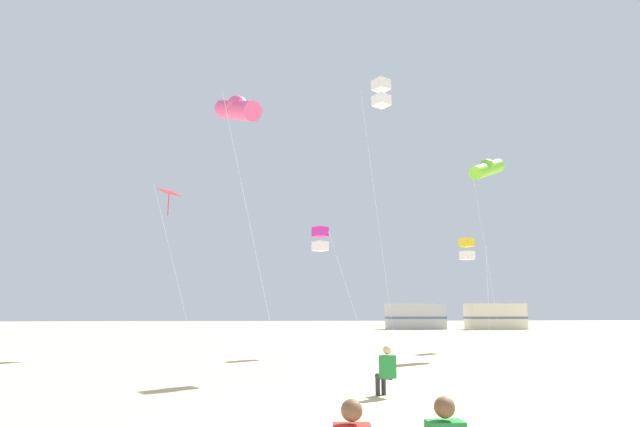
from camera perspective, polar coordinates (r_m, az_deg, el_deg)
The scene contains 9 objects.
kite_flyer_standing at distance 12.61m, azimuth 7.33°, elevation -16.81°, with size 0.44×0.56×1.16m.
kite_diamond_scarlet at distance 26.82m, azimuth -16.40°, elevation 1.70°, with size 2.29×2.29×8.06m.
kite_tube_rainbow at distance 18.88m, azimuth -9.16°, elevation 11.39°, with size 2.62×2.92×9.74m.
kite_tube_lime at distance 27.52m, azimuth 18.05°, elevation 4.78°, with size 2.44×2.01×9.80m.
kite_box_magenta at distance 24.59m, azimuth 0.03°, elevation -2.86°, with size 2.69×2.69×5.93m.
kite_box_gold at distance 28.85m, azimuth 16.01°, elevation -3.82°, with size 1.64×1.78×5.83m.
kite_box_white at distance 22.21m, azimuth 6.82°, elevation 13.11°, with size 1.32×1.32×11.52m.
rv_van_silver at distance 58.95m, azimuth 10.56°, elevation -11.18°, with size 6.46×2.40×2.80m.
rv_van_cream at distance 60.79m, azimuth 18.90°, elevation -10.78°, with size 6.57×2.71×2.80m.
Camera 1 is at (-2.06, -7.14, 1.95)m, focal length 28.81 mm.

